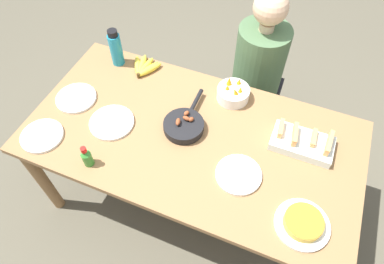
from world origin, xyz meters
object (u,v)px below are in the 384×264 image
at_px(empty_plate_mid_edge, 42,136).
at_px(hot_sauce_bottle, 87,157).
at_px(frittata_plate_center, 303,223).
at_px(person_figure, 255,83).
at_px(melon_tray, 302,142).
at_px(water_bottle, 116,48).
at_px(fruit_bowl_mango, 233,93).
at_px(empty_plate_far_right, 238,175).
at_px(banana_bunch, 144,68).
at_px(skillet, 184,125).
at_px(empty_plate_near_front, 112,122).
at_px(empty_plate_far_left, 76,98).

xyz_separation_m(empty_plate_mid_edge, hot_sauce_bottle, (0.33, -0.05, 0.05)).
bearing_deg(frittata_plate_center, hot_sauce_bottle, -175.50).
xyz_separation_m(empty_plate_mid_edge, person_figure, (0.92, 1.07, -0.25)).
distance_m(melon_tray, hot_sauce_bottle, 1.11).
xyz_separation_m(empty_plate_mid_edge, water_bottle, (0.09, 0.67, 0.11)).
relative_size(fruit_bowl_mango, hot_sauce_bottle, 1.38).
height_order(frittata_plate_center, empty_plate_far_right, frittata_plate_center).
distance_m(banana_bunch, skillet, 0.53).
xyz_separation_m(banana_bunch, melon_tray, (1.03, -0.20, 0.01)).
xyz_separation_m(frittata_plate_center, empty_plate_far_right, (-0.34, 0.14, -0.02)).
relative_size(banana_bunch, water_bottle, 0.84).
height_order(empty_plate_near_front, hot_sauce_bottle, hot_sauce_bottle).
relative_size(hot_sauce_bottle, person_figure, 0.11).
xyz_separation_m(fruit_bowl_mango, person_figure, (0.06, 0.41, -0.28)).
bearing_deg(person_figure, water_bottle, -154.33).
xyz_separation_m(empty_plate_far_left, fruit_bowl_mango, (0.85, 0.36, 0.03)).
distance_m(skillet, fruit_bowl_mango, 0.36).
height_order(banana_bunch, skillet, skillet).
bearing_deg(skillet, melon_tray, -79.32).
distance_m(empty_plate_mid_edge, person_figure, 1.43).
xyz_separation_m(frittata_plate_center, empty_plate_far_left, (-1.38, 0.26, -0.02)).
relative_size(melon_tray, hot_sauce_bottle, 2.33).
distance_m(water_bottle, hot_sauce_bottle, 0.76).
distance_m(empty_plate_near_front, hot_sauce_bottle, 0.27).
xyz_separation_m(empty_plate_far_right, empty_plate_mid_edge, (-1.05, -0.18, 0.00)).
height_order(empty_plate_near_front, person_figure, person_figure).
distance_m(melon_tray, empty_plate_near_front, 1.03).
bearing_deg(melon_tray, empty_plate_far_left, -172.47).
height_order(frittata_plate_center, water_bottle, water_bottle).
xyz_separation_m(melon_tray, fruit_bowl_mango, (-0.44, 0.19, 0.01)).
height_order(skillet, empty_plate_far_left, skillet).
xyz_separation_m(empty_plate_far_left, hot_sauce_bottle, (0.31, -0.35, 0.05)).
relative_size(melon_tray, empty_plate_far_left, 1.36).
height_order(empty_plate_far_right, fruit_bowl_mango, fruit_bowl_mango).
height_order(skillet, frittata_plate_center, skillet).
xyz_separation_m(frittata_plate_center, water_bottle, (-1.31, 0.63, 0.09)).
height_order(empty_plate_far_left, empty_plate_far_right, same).
height_order(water_bottle, hot_sauce_bottle, water_bottle).
distance_m(banana_bunch, melon_tray, 1.05).
height_order(melon_tray, person_figure, person_figure).
bearing_deg(empty_plate_far_right, banana_bunch, 147.31).
bearing_deg(empty_plate_far_left, empty_plate_mid_edge, -92.94).
xyz_separation_m(banana_bunch, hot_sauce_bottle, (0.05, -0.72, 0.04)).
xyz_separation_m(frittata_plate_center, fruit_bowl_mango, (-0.54, 0.62, 0.02)).
xyz_separation_m(banana_bunch, empty_plate_mid_edge, (-0.27, -0.67, -0.01)).
bearing_deg(fruit_bowl_mango, person_figure, 82.11).
height_order(empty_plate_far_right, person_figure, person_figure).
height_order(skillet, empty_plate_mid_edge, skillet).
relative_size(empty_plate_far_right, hot_sauce_bottle, 1.69).
bearing_deg(frittata_plate_center, skillet, 156.64).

